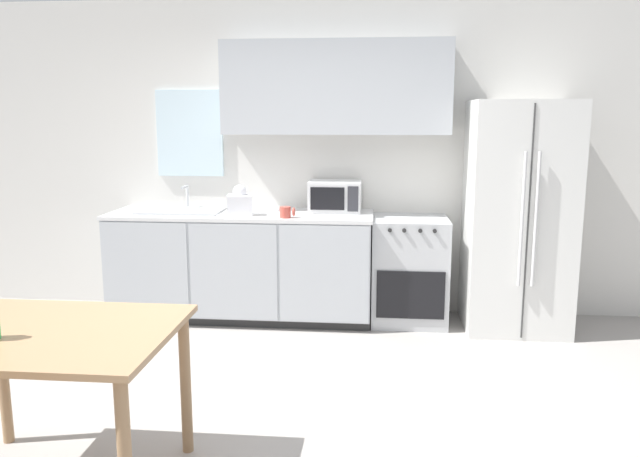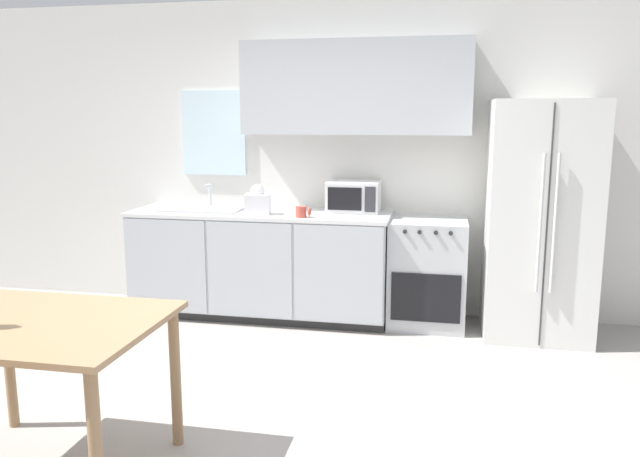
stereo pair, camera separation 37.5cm
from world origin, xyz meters
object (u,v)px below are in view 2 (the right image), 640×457
at_px(oven_range, 427,273).
at_px(microwave, 354,197).
at_px(dining_table, 41,343).
at_px(coffee_mug, 302,212).
at_px(refrigerator, 540,220).

bearing_deg(oven_range, microwave, 170.85).
relative_size(microwave, dining_table, 0.40).
relative_size(oven_range, dining_table, 0.80).
bearing_deg(coffee_mug, dining_table, -107.26).
distance_m(microwave, dining_table, 2.94).
xyz_separation_m(oven_range, coffee_mug, (-1.00, -0.27, 0.52)).
distance_m(refrigerator, dining_table, 3.63).
bearing_deg(refrigerator, oven_range, 175.80).
height_order(microwave, coffee_mug, microwave).
xyz_separation_m(refrigerator, microwave, (-1.48, 0.16, 0.13)).
height_order(coffee_mug, dining_table, coffee_mug).
height_order(refrigerator, coffee_mug, refrigerator).
distance_m(oven_range, microwave, 0.88).
bearing_deg(oven_range, dining_table, -123.51).
relative_size(refrigerator, dining_table, 1.66).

